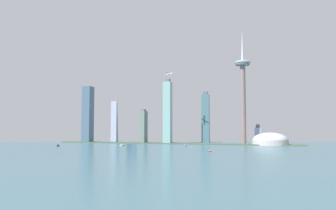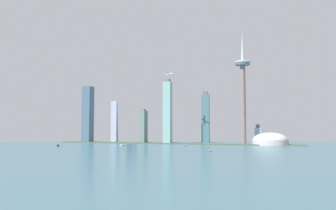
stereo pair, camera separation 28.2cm
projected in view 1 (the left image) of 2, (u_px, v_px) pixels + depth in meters
The scene contains 18 objects.
ground_plane at pixel (97, 157), 495.60m from camera, with size 6000.00×6000.00×0.00m, color #426E7C.
waterfront_pier at pixel (173, 143), 892.89m from camera, with size 673.91×48.77×2.25m, color #435E48.
observation_tower at pixel (243, 84), 873.39m from camera, with size 41.79×41.79×305.87m.
stadium_dome at pixel (270, 140), 831.53m from camera, with size 89.23×89.23×35.34m.
skyscraper_0 at pixel (115, 121), 1004.45m from camera, with size 18.60×24.03×133.40m.
skyscraper_1 at pixel (132, 123), 1035.94m from camera, with size 26.23×19.62×123.42m.
skyscraper_2 at pixel (88, 114), 974.10m from camera, with size 26.02×27.79×165.55m.
skyscraper_3 at pixel (206, 118), 965.64m from camera, with size 22.01×16.97×150.20m.
skyscraper_4 at pixel (258, 135), 907.93m from camera, with size 16.72×24.72×52.49m.
skyscraper_5 at pixel (168, 112), 902.01m from camera, with size 20.86×23.93×178.12m.
skyscraper_6 at pixel (143, 127), 922.69m from camera, with size 14.89×26.94×94.94m.
boat_0 at pixel (58, 146), 771.95m from camera, with size 13.39×14.96×10.30m.
boat_1 at pixel (123, 145), 796.59m from camera, with size 9.93×18.20×3.64m.
boat_2 at pixel (185, 145), 780.04m from camera, with size 8.21×9.78×4.28m.
boat_3 at pixel (210, 151), 602.13m from camera, with size 7.98×11.24×3.33m.
channel_buoy_0 at pixel (106, 147), 725.13m from camera, with size 1.58×1.58×2.89m, color green.
channel_buoy_1 at pixel (191, 147), 712.25m from camera, with size 1.81×1.81×2.81m, color yellow.
airplane at pixel (169, 74), 887.74m from camera, with size 25.76×24.22×7.89m.
Camera 1 is at (248.58, -446.74, 45.08)m, focal length 35.12 mm.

